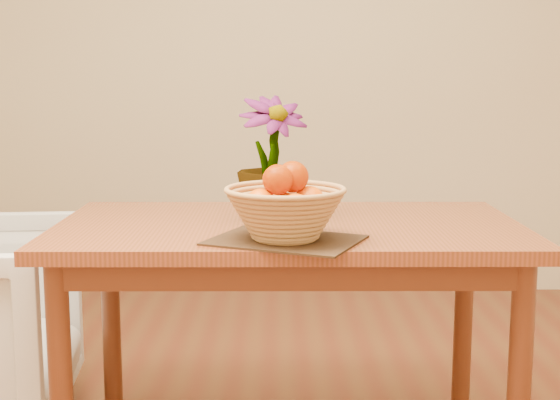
{
  "coord_description": "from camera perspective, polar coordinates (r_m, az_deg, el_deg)",
  "views": [
    {
      "loc": [
        -0.03,
        -2.02,
        1.18
      ],
      "look_at": [
        -0.03,
        0.1,
        0.85
      ],
      "focal_mm": 50.0,
      "sensor_mm": 36.0,
      "label": 1
    }
  ],
  "objects": [
    {
      "name": "table",
      "position": [
        2.38,
        0.65,
        -3.74
      ],
      "size": [
        1.4,
        0.8,
        0.75
      ],
      "color": "brown",
      "rests_on": "floor"
    },
    {
      "name": "placemat",
      "position": [
        2.09,
        0.39,
        -2.96
      ],
      "size": [
        0.47,
        0.42,
        0.01
      ],
      "primitive_type": "cube",
      "rotation": [
        0.0,
        0.0,
        -0.41
      ],
      "color": "#311F12",
      "rests_on": "table"
    },
    {
      "name": "orange_pile",
      "position": [
        2.07,
        0.41,
        0.61
      ],
      "size": [
        0.21,
        0.21,
        0.15
      ],
      "rotation": [
        0.0,
        0.0,
        -0.22
      ],
      "color": "#EF5403",
      "rests_on": "wicker_basket"
    },
    {
      "name": "wicker_basket",
      "position": [
        2.08,
        0.39,
        -1.1
      ],
      "size": [
        0.33,
        0.33,
        0.13
      ],
      "color": "#B67A4B",
      "rests_on": "placemat"
    },
    {
      "name": "wall_back",
      "position": [
        4.27,
        0.28,
        11.15
      ],
      "size": [
        4.0,
        0.02,
        2.7
      ],
      "primitive_type": "cube",
      "color": "beige",
      "rests_on": "floor"
    },
    {
      "name": "potted_plant",
      "position": [
        2.37,
        -0.64,
        3.02
      ],
      "size": [
        0.28,
        0.28,
        0.38
      ],
      "primitive_type": "imported",
      "rotation": [
        0.0,
        0.0,
        0.38
      ],
      "color": "#184614",
      "rests_on": "table"
    }
  ]
}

